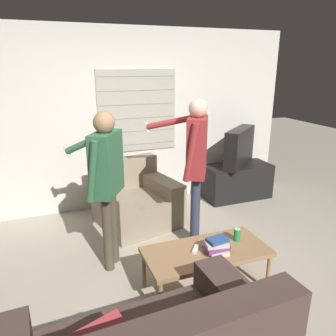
{
  "coord_description": "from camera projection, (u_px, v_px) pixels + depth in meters",
  "views": [
    {
      "loc": [
        -1.05,
        -2.58,
        2.05
      ],
      "look_at": [
        0.13,
        0.5,
        1.0
      ],
      "focal_mm": 35.0,
      "sensor_mm": 36.0,
      "label": 1
    }
  ],
  "objects": [
    {
      "name": "soda_can",
      "position": [
        237.0,
        235.0,
        3.16
      ],
      "size": [
        0.07,
        0.07,
        0.13
      ],
      "color": "#238E47",
      "rests_on": "coffee_table"
    },
    {
      "name": "spare_remote",
      "position": [
        196.0,
        249.0,
        3.01
      ],
      "size": [
        0.11,
        0.13,
        0.02
      ],
      "rotation": [
        0.0,
        0.0,
        -0.68
      ],
      "color": "white",
      "rests_on": "coffee_table"
    },
    {
      "name": "tv",
      "position": [
        239.0,
        147.0,
        5.03
      ],
      "size": [
        0.78,
        0.7,
        0.58
      ],
      "rotation": [
        0.0,
        0.0,
        3.83
      ],
      "color": "black",
      "rests_on": "tv_stand"
    },
    {
      "name": "coffee_table",
      "position": [
        206.0,
        253.0,
        3.03
      ],
      "size": [
        1.15,
        0.55,
        0.42
      ],
      "color": "#9E754C",
      "rests_on": "ground_plane"
    },
    {
      "name": "tv_stand",
      "position": [
        237.0,
        181.0,
        5.2
      ],
      "size": [
        1.04,
        0.48,
        0.54
      ],
      "color": "black",
      "rests_on": "ground_plane"
    },
    {
      "name": "ground_plane",
      "position": [
        174.0,
        278.0,
        3.28
      ],
      "size": [
        16.0,
        16.0,
        0.0
      ],
      "primitive_type": "plane",
      "color": "#B2A893"
    },
    {
      "name": "book_stack",
      "position": [
        217.0,
        246.0,
        2.96
      ],
      "size": [
        0.24,
        0.18,
        0.14
      ],
      "color": "beige",
      "rests_on": "coffee_table"
    },
    {
      "name": "person_right_standing",
      "position": [
        196.0,
        156.0,
        3.6
      ],
      "size": [
        0.63,
        0.79,
        1.71
      ],
      "rotation": [
        0.0,
        0.0,
        1.05
      ],
      "color": "#33384C",
      "rests_on": "ground_plane"
    },
    {
      "name": "wall_back",
      "position": [
        122.0,
        120.0,
        4.7
      ],
      "size": [
        5.2,
        0.08,
        2.55
      ],
      "color": "silver",
      "rests_on": "ground_plane"
    },
    {
      "name": "person_left_standing",
      "position": [
        106.0,
        173.0,
        3.2
      ],
      "size": [
        0.57,
        0.76,
        1.63
      ],
      "rotation": [
        0.0,
        0.0,
        1.01
      ],
      "color": "#4C4233",
      "rests_on": "ground_plane"
    },
    {
      "name": "armchair_beige",
      "position": [
        135.0,
        200.0,
        4.37
      ],
      "size": [
        1.13,
        1.1,
        0.82
      ],
      "rotation": [
        0.0,
        0.0,
        3.37
      ],
      "color": "gray",
      "rests_on": "ground_plane"
    }
  ]
}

